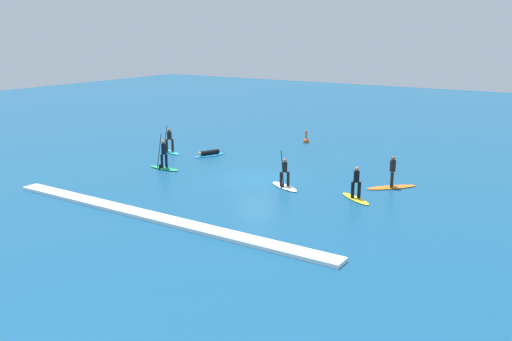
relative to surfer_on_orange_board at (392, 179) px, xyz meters
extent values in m
plane|color=navy|center=(-7.72, -2.54, -0.50)|extent=(120.00, 120.00, 0.00)
ellipsoid|color=orange|center=(0.00, 0.00, -0.46)|extent=(2.63, 2.78, 0.08)
cylinder|color=black|center=(-0.06, 0.21, 0.04)|extent=(0.24, 0.24, 0.92)
cylinder|color=black|center=(0.06, -0.21, 0.04)|extent=(0.24, 0.24, 0.92)
cylinder|color=black|center=(0.00, 0.00, 0.81)|extent=(0.48, 0.48, 0.64)
sphere|color=brown|center=(0.00, 0.00, 1.26)|extent=(0.36, 0.36, 0.25)
ellipsoid|color=#33C6CC|center=(-17.15, 0.14, -0.45)|extent=(2.63, 1.41, 0.10)
cylinder|color=black|center=(-16.98, 0.28, 0.05)|extent=(0.23, 0.23, 0.89)
cylinder|color=black|center=(-17.32, 0.01, 0.05)|extent=(0.23, 0.23, 0.89)
cylinder|color=black|center=(-17.15, 0.14, 0.78)|extent=(0.44, 0.44, 0.57)
sphere|color=brown|center=(-17.15, 0.14, 1.19)|extent=(0.29, 0.29, 0.23)
cylinder|color=black|center=(-17.38, -0.06, 0.59)|extent=(0.19, 0.43, 1.93)
cube|color=black|center=(-17.38, -0.06, -0.34)|extent=(0.13, 0.21, 0.32)
ellipsoid|color=#23B266|center=(-14.05, -3.88, -0.45)|extent=(2.44, 0.71, 0.11)
cylinder|color=black|center=(-13.97, -3.75, 0.05)|extent=(0.18, 0.18, 0.89)
cylinder|color=black|center=(-14.13, -4.00, 0.05)|extent=(0.18, 0.18, 0.89)
cylinder|color=black|center=(-14.05, -3.88, 0.85)|extent=(0.32, 0.32, 0.70)
sphere|color=#A37556|center=(-14.05, -3.88, 1.33)|extent=(0.27, 0.27, 0.26)
cylinder|color=black|center=(-14.21, -4.12, 0.74)|extent=(0.06, 0.52, 2.22)
cube|color=black|center=(-14.21, -4.12, -0.33)|extent=(0.07, 0.20, 0.32)
ellipsoid|color=white|center=(-5.25, -3.31, -0.45)|extent=(2.47, 1.76, 0.10)
cylinder|color=black|center=(-5.42, -3.41, 0.01)|extent=(0.24, 0.24, 0.83)
cylinder|color=black|center=(-5.07, -3.20, 0.01)|extent=(0.24, 0.24, 0.83)
cylinder|color=black|center=(-5.25, -3.31, 0.70)|extent=(0.39, 0.39, 0.56)
sphere|color=#A37556|center=(-5.25, -3.31, 1.11)|extent=(0.34, 0.34, 0.25)
cylinder|color=black|center=(-5.23, -3.59, 0.67)|extent=(0.15, 0.24, 2.15)
cube|color=black|center=(-5.23, -3.59, -0.35)|extent=(0.15, 0.20, 0.32)
ellipsoid|color=yellow|center=(-0.87, -3.23, -0.46)|extent=(2.35, 1.87, 0.09)
cylinder|color=black|center=(-1.02, -3.30, 0.03)|extent=(0.26, 0.26, 0.88)
cylinder|color=black|center=(-0.71, -3.16, 0.03)|extent=(0.26, 0.26, 0.88)
cylinder|color=black|center=(-0.87, -3.23, 0.78)|extent=(0.43, 0.43, 0.61)
sphere|color=#A37556|center=(-0.87, -3.23, 1.20)|extent=(0.33, 0.33, 0.24)
ellipsoid|color=#1E8CD1|center=(-14.00, 0.89, -0.47)|extent=(1.70, 2.66, 0.07)
cylinder|color=black|center=(-13.98, 0.93, -0.27)|extent=(0.85, 1.45, 0.33)
sphere|color=tan|center=(-14.30, 0.15, -0.25)|extent=(0.33, 0.33, 0.26)
sphere|color=#E55119|center=(-10.28, 8.90, -0.38)|extent=(0.47, 0.47, 0.47)
cylinder|color=#E55119|center=(-10.28, 8.90, -0.02)|extent=(0.15, 0.15, 0.97)
cube|color=white|center=(-7.72, -11.48, -0.41)|extent=(19.64, 0.90, 0.18)
camera|label=1|loc=(9.85, -29.65, 8.35)|focal=38.12mm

